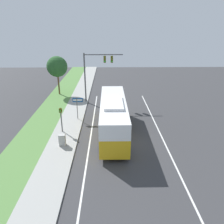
% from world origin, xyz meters
% --- Properties ---
extents(ground_plane, '(80.00, 80.00, 0.00)m').
position_xyz_m(ground_plane, '(0.00, 0.00, 0.00)').
color(ground_plane, '#38383A').
extents(sidewalk, '(2.80, 80.00, 0.12)m').
position_xyz_m(sidewalk, '(-6.20, 0.00, 0.06)').
color(sidewalk, '#9E9E99').
rests_on(sidewalk, ground_plane).
extents(grass_verge, '(3.60, 80.00, 0.10)m').
position_xyz_m(grass_verge, '(-9.40, 0.00, 0.05)').
color(grass_verge, '#568442').
rests_on(grass_verge, ground_plane).
extents(lane_divider_near, '(0.14, 30.00, 0.01)m').
position_xyz_m(lane_divider_near, '(-3.60, 0.00, 0.00)').
color(lane_divider_near, silver).
rests_on(lane_divider_near, ground_plane).
extents(lane_divider_far, '(0.14, 30.00, 0.01)m').
position_xyz_m(lane_divider_far, '(3.60, 0.00, 0.00)').
color(lane_divider_far, silver).
rests_on(lane_divider_far, ground_plane).
extents(bus, '(2.71, 11.19, 3.74)m').
position_xyz_m(bus, '(-1.29, 2.47, 2.06)').
color(bus, gold).
rests_on(bus, ground_plane).
extents(signal_gantry, '(5.36, 0.41, 7.03)m').
position_xyz_m(signal_gantry, '(-3.54, 12.21, 4.93)').
color(signal_gantry, '#4C4C51').
rests_on(signal_gantry, ground_plane).
extents(pedestrian_signal, '(0.28, 0.34, 2.72)m').
position_xyz_m(pedestrian_signal, '(-6.63, 2.57, 1.88)').
color(pedestrian_signal, '#4C4C51').
rests_on(pedestrian_signal, ground_plane).
extents(street_sign, '(1.20, 0.08, 2.78)m').
position_xyz_m(street_sign, '(-5.37, 5.86, 1.96)').
color(street_sign, '#4C4C51').
rests_on(street_sign, ground_plane).
extents(utility_cabinet, '(0.58, 0.46, 1.08)m').
position_xyz_m(utility_cabinet, '(-6.07, -0.22, 0.66)').
color(utility_cabinet, '#A8A8A3').
rests_on(utility_cabinet, sidewalk).
extents(roadside_tree, '(3.17, 3.17, 6.01)m').
position_xyz_m(roadside_tree, '(-9.68, 15.94, 4.51)').
color(roadside_tree, brown).
rests_on(roadside_tree, grass_verge).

